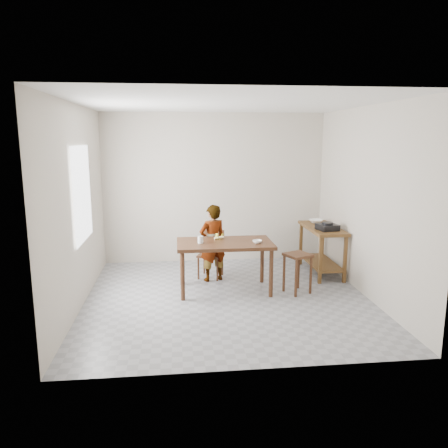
{
  "coord_description": "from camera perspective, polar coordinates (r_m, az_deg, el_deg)",
  "views": [
    {
      "loc": [
        -0.7,
        -5.9,
        2.24
      ],
      "look_at": [
        0.0,
        0.4,
        1.0
      ],
      "focal_mm": 35.0,
      "sensor_mm": 36.0,
      "label": 1
    }
  ],
  "objects": [
    {
      "name": "wall_right",
      "position": [
        6.56,
        18.26,
        2.71
      ],
      "size": [
        0.04,
        4.0,
        2.7
      ],
      "primitive_type": "cube",
      "color": "beige",
      "rests_on": "ground"
    },
    {
      "name": "banana",
      "position": [
        6.58,
        -0.65,
        -1.76
      ],
      "size": [
        0.19,
        0.15,
        0.06
      ],
      "primitive_type": null,
      "rotation": [
        0.0,
        0.0,
        0.22
      ],
      "color": "gold",
      "rests_on": "dining_table"
    },
    {
      "name": "small_bowl",
      "position": [
        6.36,
        4.35,
        -2.31
      ],
      "size": [
        0.15,
        0.15,
        0.04
      ],
      "primitive_type": "imported",
      "rotation": [
        0.0,
        0.0,
        -0.12
      ],
      "color": "white",
      "rests_on": "dining_table"
    },
    {
      "name": "wall_left",
      "position": [
        6.11,
        -18.76,
        2.1
      ],
      "size": [
        0.04,
        4.0,
        2.7
      ],
      "primitive_type": "cube",
      "color": "beige",
      "rests_on": "ground"
    },
    {
      "name": "stool",
      "position": [
        6.55,
        9.55,
        -6.35
      ],
      "size": [
        0.44,
        0.44,
        0.59
      ],
      "primitive_type": null,
      "rotation": [
        0.0,
        0.0,
        0.42
      ],
      "color": "#402414",
      "rests_on": "floor"
    },
    {
      "name": "glass_tumbler",
      "position": [
        6.35,
        -3.09,
        -2.05
      ],
      "size": [
        0.1,
        0.1,
        0.1
      ],
      "primitive_type": "cylinder",
      "rotation": [
        0.0,
        0.0,
        0.19
      ],
      "color": "silver",
      "rests_on": "dining_table"
    },
    {
      "name": "child",
      "position": [
        6.92,
        -1.51,
        -2.5
      ],
      "size": [
        0.53,
        0.44,
        1.23
      ],
      "primitive_type": "imported",
      "rotation": [
        0.0,
        0.0,
        3.52
      ],
      "color": "white",
      "rests_on": "floor"
    },
    {
      "name": "serving_bowl",
      "position": [
        7.77,
        11.88,
        0.37
      ],
      "size": [
        0.24,
        0.24,
        0.06
      ],
      "primitive_type": "imported",
      "rotation": [
        0.0,
        0.0,
        -0.02
      ],
      "color": "white",
      "rests_on": "prep_counter"
    },
    {
      "name": "wall_back",
      "position": [
        8.0,
        -1.28,
        4.68
      ],
      "size": [
        4.0,
        0.04,
        2.7
      ],
      "primitive_type": "cube",
      "color": "beige",
      "rests_on": "ground"
    },
    {
      "name": "window_pane",
      "position": [
        6.27,
        -18.01,
        3.75
      ],
      "size": [
        0.02,
        1.1,
        1.3
      ],
      "primitive_type": "cube",
      "color": "white",
      "rests_on": "wall_left"
    },
    {
      "name": "floor",
      "position": [
        6.36,
        0.4,
        -9.76
      ],
      "size": [
        4.0,
        4.0,
        0.04
      ],
      "primitive_type": "cube",
      "color": "gray",
      "rests_on": "ground"
    },
    {
      "name": "dining_chair",
      "position": [
        7.14,
        -1.77,
        -4.01
      ],
      "size": [
        0.48,
        0.48,
        0.77
      ],
      "primitive_type": null,
      "rotation": [
        0.0,
        0.0,
        -0.37
      ],
      "color": "#402414",
      "rests_on": "floor"
    },
    {
      "name": "prep_counter",
      "position": [
        7.54,
        12.61,
        -3.33
      ],
      "size": [
        0.5,
        1.2,
        0.8
      ],
      "primitive_type": null,
      "color": "#563819",
      "rests_on": "floor"
    },
    {
      "name": "dining_table",
      "position": [
        6.51,
        0.1,
        -5.57
      ],
      "size": [
        1.4,
        0.8,
        0.75
      ],
      "primitive_type": null,
      "color": "#402414",
      "rests_on": "floor"
    },
    {
      "name": "gas_burner",
      "position": [
        7.18,
        13.34,
        -0.4
      ],
      "size": [
        0.34,
        0.34,
        0.1
      ],
      "primitive_type": "cube",
      "rotation": [
        0.0,
        0.0,
        0.19
      ],
      "color": "black",
      "rests_on": "prep_counter"
    },
    {
      "name": "wall_front",
      "position": [
        4.04,
        3.79,
        -1.69
      ],
      "size": [
        4.0,
        0.04,
        2.7
      ],
      "primitive_type": "cube",
      "color": "beige",
      "rests_on": "ground"
    },
    {
      "name": "ceiling",
      "position": [
        5.96,
        0.44,
        15.69
      ],
      "size": [
        4.0,
        4.0,
        0.04
      ],
      "primitive_type": "cube",
      "color": "white",
      "rests_on": "wall_back"
    }
  ]
}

